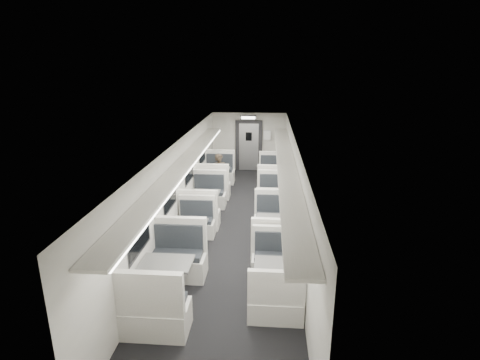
% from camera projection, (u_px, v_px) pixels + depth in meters
% --- Properties ---
extents(room, '(3.24, 12.24, 2.64)m').
position_uv_depth(room, '(236.00, 187.00, 9.74)').
color(room, black).
rests_on(room, ground).
extents(booth_left_a, '(1.12, 2.27, 1.21)m').
position_uv_depth(booth_left_a, '(216.00, 179.00, 13.21)').
color(booth_left_a, silver).
rests_on(booth_left_a, room).
extents(booth_left_b, '(1.05, 2.12, 1.14)m').
position_uv_depth(booth_left_b, '(205.00, 204.00, 10.88)').
color(booth_left_b, silver).
rests_on(booth_left_b, room).
extents(booth_left_c, '(0.96, 1.95, 1.04)m').
position_uv_depth(booth_left_c, '(191.00, 235.00, 8.97)').
color(booth_left_c, silver).
rests_on(booth_left_c, room).
extents(booth_left_d, '(1.15, 2.33, 1.24)m').
position_uv_depth(booth_left_d, '(167.00, 281.00, 6.93)').
color(booth_left_d, silver).
rests_on(booth_left_d, room).
extents(booth_right_a, '(1.06, 2.14, 1.15)m').
position_uv_depth(booth_right_a, '(273.00, 179.00, 13.28)').
color(booth_right_a, silver).
rests_on(booth_right_a, room).
extents(booth_right_b, '(0.99, 2.00, 1.07)m').
position_uv_depth(booth_right_b, '(273.00, 201.00, 11.14)').
color(booth_right_b, silver).
rests_on(booth_right_b, room).
extents(booth_right_c, '(1.04, 2.10, 1.12)m').
position_uv_depth(booth_right_c, '(274.00, 231.00, 9.09)').
color(booth_right_c, silver).
rests_on(booth_right_c, room).
extents(booth_right_d, '(0.96, 1.94, 1.04)m').
position_uv_depth(booth_right_d, '(275.00, 278.00, 7.15)').
color(booth_right_d, silver).
rests_on(booth_right_d, room).
extents(passenger, '(0.62, 0.50, 1.47)m').
position_uv_depth(passenger, '(220.00, 176.00, 12.39)').
color(passenger, black).
rests_on(passenger, room).
extents(window_a, '(0.02, 1.18, 0.84)m').
position_uv_depth(window_a, '(202.00, 152.00, 13.05)').
color(window_a, black).
rests_on(window_a, room).
extents(window_b, '(0.02, 1.18, 0.84)m').
position_uv_depth(window_b, '(189.00, 168.00, 10.95)').
color(window_b, black).
rests_on(window_b, room).
extents(window_c, '(0.02, 1.18, 0.84)m').
position_uv_depth(window_c, '(170.00, 193.00, 8.86)').
color(window_c, black).
rests_on(window_c, room).
extents(window_d, '(0.02, 1.18, 0.84)m').
position_uv_depth(window_d, '(139.00, 232.00, 6.76)').
color(window_d, black).
rests_on(window_d, room).
extents(luggage_rack_left, '(0.46, 10.40, 0.09)m').
position_uv_depth(luggage_rack_left, '(186.00, 162.00, 9.34)').
color(luggage_rack_left, silver).
rests_on(luggage_rack_left, room).
extents(luggage_rack_right, '(0.46, 10.40, 0.09)m').
position_uv_depth(luggage_rack_right, '(286.00, 164.00, 9.16)').
color(luggage_rack_right, silver).
rests_on(luggage_rack_right, room).
extents(vestibule_door, '(1.10, 0.13, 2.10)m').
position_uv_depth(vestibule_door, '(249.00, 146.00, 15.44)').
color(vestibule_door, black).
rests_on(vestibule_door, room).
extents(exit_sign, '(0.62, 0.12, 0.16)m').
position_uv_depth(exit_sign, '(248.00, 118.00, 14.61)').
color(exit_sign, black).
rests_on(exit_sign, room).
extents(wall_notice, '(0.32, 0.02, 0.40)m').
position_uv_depth(wall_notice, '(267.00, 135.00, 15.24)').
color(wall_notice, white).
rests_on(wall_notice, room).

